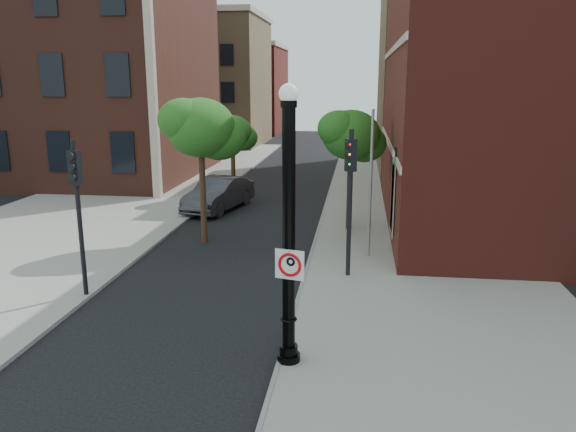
# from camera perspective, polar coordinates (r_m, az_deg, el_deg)

# --- Properties ---
(ground) EXTENTS (120.00, 120.00, 0.00)m
(ground) POSITION_cam_1_polar(r_m,az_deg,el_deg) (13.51, -9.74, -14.02)
(ground) COLOR black
(ground) RESTS_ON ground
(sidewalk_right) EXTENTS (8.00, 60.00, 0.12)m
(sidewalk_right) POSITION_cam_1_polar(r_m,az_deg,el_deg) (22.39, 12.94, -2.73)
(sidewalk_right) COLOR gray
(sidewalk_right) RESTS_ON ground
(sidewalk_left) EXTENTS (10.00, 50.00, 0.12)m
(sidewalk_left) POSITION_cam_1_polar(r_m,az_deg,el_deg) (32.62, -15.74, 2.19)
(sidewalk_left) COLOR gray
(sidewalk_left) RESTS_ON ground
(curb_edge) EXTENTS (0.10, 60.00, 0.14)m
(curb_edge) POSITION_cam_1_polar(r_m,az_deg,el_deg) (22.34, 2.81, -2.40)
(curb_edge) COLOR gray
(curb_edge) RESTS_ON ground
(victorian_building) EXTENTS (18.60, 14.60, 17.95)m
(victorian_building) POSITION_cam_1_polar(r_m,az_deg,el_deg) (40.58, -22.67, 16.16)
(victorian_building) COLOR #5B2B21
(victorian_building) RESTS_ON ground
(bg_building_tan_a) EXTENTS (12.00, 12.00, 12.00)m
(bg_building_tan_a) POSITION_cam_1_polar(r_m,az_deg,el_deg) (57.59, -8.72, 13.22)
(bg_building_tan_a) COLOR #90734E
(bg_building_tan_a) RESTS_ON ground
(bg_building_red) EXTENTS (12.00, 12.00, 10.00)m
(bg_building_red) POSITION_cam_1_polar(r_m,az_deg,el_deg) (71.17, -5.54, 12.55)
(bg_building_red) COLOR maroon
(bg_building_red) RESTS_ON ground
(bg_building_tan_b) EXTENTS (22.00, 14.00, 14.00)m
(bg_building_tan_b) POSITION_cam_1_polar(r_m,az_deg,el_deg) (43.20, 24.59, 13.44)
(bg_building_tan_b) COLOR #90734E
(bg_building_tan_b) RESTS_ON ground
(lamppost) EXTENTS (0.52, 0.52, 6.17)m
(lamppost) POSITION_cam_1_polar(r_m,az_deg,el_deg) (11.94, 0.07, -2.79)
(lamppost) COLOR black
(lamppost) RESTS_ON ground
(no_parking_sign) EXTENTS (0.64, 0.19, 0.66)m
(no_parking_sign) POSITION_cam_1_polar(r_m,az_deg,el_deg) (11.91, 0.17, -4.94)
(no_parking_sign) COLOR white
(no_parking_sign) RESTS_ON ground
(parked_car) EXTENTS (2.76, 5.12, 1.60)m
(parked_car) POSITION_cam_1_polar(r_m,az_deg,el_deg) (27.77, -7.05, 2.24)
(parked_car) COLOR #303035
(parked_car) RESTS_ON ground
(traffic_signal_left) EXTENTS (0.30, 0.38, 4.64)m
(traffic_signal_left) POSITION_cam_1_polar(r_m,az_deg,el_deg) (16.83, -20.64, 2.12)
(traffic_signal_left) COLOR black
(traffic_signal_left) RESTS_ON ground
(traffic_signal_right) EXTENTS (0.39, 0.42, 4.80)m
(traffic_signal_right) POSITION_cam_1_polar(r_m,az_deg,el_deg) (17.50, 6.32, 3.68)
(traffic_signal_right) COLOR black
(traffic_signal_right) RESTS_ON ground
(utility_pole) EXTENTS (0.11, 0.11, 5.29)m
(utility_pole) POSITION_cam_1_polar(r_m,az_deg,el_deg) (19.71, 8.38, 3.00)
(utility_pole) COLOR #999999
(utility_pole) RESTS_ON ground
(street_tree_a) EXTENTS (3.11, 2.81, 5.61)m
(street_tree_a) POSITION_cam_1_polar(r_m,az_deg,el_deg) (21.73, -8.75, 8.71)
(street_tree_a) COLOR #322014
(street_tree_a) RESTS_ON ground
(street_tree_b) EXTENTS (2.48, 2.24, 4.46)m
(street_tree_b) POSITION_cam_1_polar(r_m,az_deg,el_deg) (30.19, -5.61, 8.39)
(street_tree_b) COLOR #322014
(street_tree_b) RESTS_ON ground
(street_tree_c) EXTENTS (2.82, 2.55, 5.08)m
(street_tree_c) POSITION_cam_1_polar(r_m,az_deg,el_deg) (23.23, 6.51, 8.05)
(street_tree_c) COLOR #322014
(street_tree_c) RESTS_ON ground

